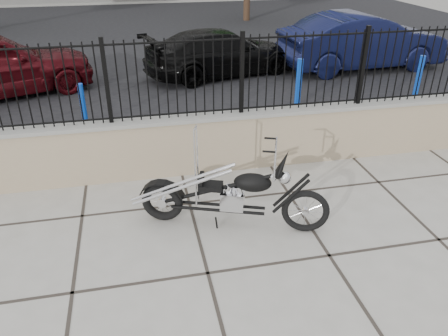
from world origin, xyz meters
The scene contains 10 objects.
ground_plane centered at (0.00, 0.00, 0.00)m, with size 90.00×90.00×0.00m, color #99968E.
parking_lot centered at (0.00, 12.50, 0.00)m, with size 30.00×30.00×0.00m, color black.
retaining_wall centered at (0.00, 2.50, 0.48)m, with size 14.00×0.36×0.96m, color gray.
iron_fence centered at (0.00, 2.50, 1.56)m, with size 14.00×0.08×1.20m, color black.
chopper_motorcycle centered at (0.44, 0.88, 0.71)m, with size 2.36×0.42×1.42m, color black, non-canonical shape.
car_black centered at (1.78, 7.86, 0.61)m, with size 1.71×4.20×1.22m, color black.
car_blue centered at (5.81, 7.65, 0.77)m, with size 1.63×4.68×1.54m, color black.
bollard_a centered at (-1.64, 4.72, 0.46)m, with size 0.11×0.11×0.92m, color blue.
bollard_b centered at (2.93, 4.96, 0.55)m, with size 0.13×0.13×1.10m, color #0D21C5.
bollard_c centered at (5.87, 4.95, 0.51)m, with size 0.12×0.12×1.02m, color blue.
Camera 1 is at (-0.62, -3.80, 3.45)m, focal length 35.00 mm.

